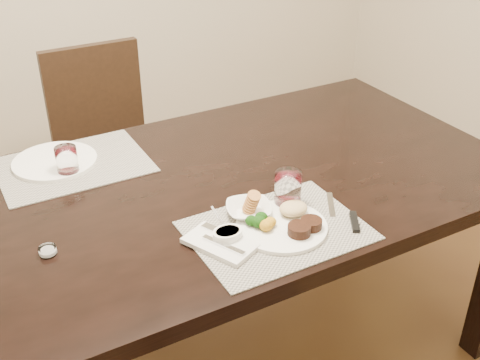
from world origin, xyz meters
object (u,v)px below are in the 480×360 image
far_plate (55,161)px  cracker_bowl (249,210)px  dinner_plate (286,223)px  chair_far (107,140)px  steak_knife (349,218)px  wine_glass_near (288,191)px

far_plate → cracker_bowl: bearing=-55.0°
dinner_plate → chair_far: bearing=91.9°
dinner_plate → steak_knife: dinner_plate is taller
cracker_bowl → far_plate: size_ratio=0.60×
wine_glass_near → chair_far: bearing=99.1°
steak_knife → cracker_bowl: cracker_bowl is taller
cracker_bowl → wine_glass_near: (0.12, -0.01, 0.03)m
chair_far → far_plate: bearing=-119.9°
wine_glass_near → steak_knife: bearing=-52.8°
chair_far → dinner_plate: bearing=-84.5°
dinner_plate → wine_glass_near: 0.12m
chair_far → cracker_bowl: chair_far is taller
chair_far → cracker_bowl: size_ratio=5.65×
dinner_plate → wine_glass_near: (0.07, 0.09, 0.03)m
chair_far → wine_glass_near: bearing=-80.9°
dinner_plate → far_plate: bearing=120.5°
chair_far → wine_glass_near: (0.18, -1.15, 0.30)m
cracker_bowl → chair_far: bearing=93.1°
wine_glass_near → far_plate: wine_glass_near is taller
cracker_bowl → wine_glass_near: bearing=-4.3°
dinner_plate → cracker_bowl: 0.12m
steak_knife → cracker_bowl: bearing=178.4°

